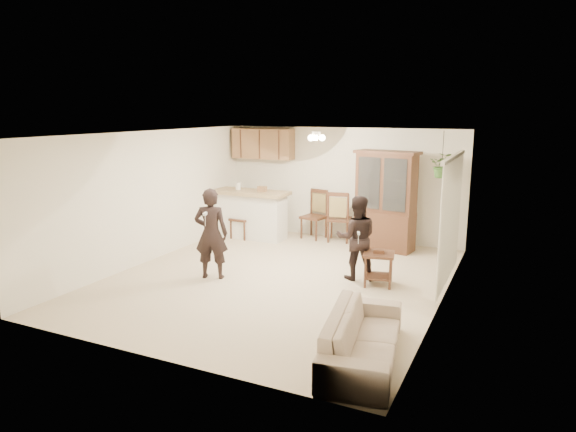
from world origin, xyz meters
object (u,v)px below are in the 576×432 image
at_px(adult, 211,228).
at_px(chair_bar, 242,226).
at_px(child, 356,241).
at_px(chair_hutch_left, 314,225).
at_px(china_hutch, 385,201).
at_px(chair_hutch_right, 339,227).
at_px(side_table, 378,268).
at_px(sofa, 363,331).

distance_m(adult, chair_bar, 2.91).
xyz_separation_m(child, chair_hutch_left, (-1.75, 2.34, -0.36)).
bearing_deg(china_hutch, chair_hutch_right, 177.33).
relative_size(china_hutch, side_table, 3.36).
height_order(adult, china_hutch, china_hutch).
bearing_deg(chair_bar, chair_hutch_right, 21.79).
xyz_separation_m(child, china_hutch, (-0.05, 2.10, 0.35)).
height_order(sofa, chair_bar, chair_bar).
distance_m(china_hutch, chair_hutch_right, 1.32).
bearing_deg(chair_hutch_right, adult, 60.64).
relative_size(chair_bar, chair_hutch_left, 0.91).
distance_m(sofa, china_hutch, 5.06).
bearing_deg(child, adult, 1.86).
bearing_deg(chair_bar, chair_hutch_left, 28.55).
bearing_deg(adult, child, -175.98).
bearing_deg(chair_hutch_right, china_hutch, 157.10).
relative_size(child, side_table, 2.20).
distance_m(adult, chair_hutch_right, 3.60).
bearing_deg(chair_hutch_right, chair_hutch_left, -10.91).
relative_size(adult, chair_hutch_left, 1.63).
distance_m(sofa, chair_hutch_right, 5.57).
xyz_separation_m(chair_bar, chair_hutch_right, (2.10, 0.68, 0.04)).
relative_size(china_hutch, chair_hutch_left, 1.87).
relative_size(sofa, chair_bar, 1.86).
height_order(child, chair_hutch_right, child).
bearing_deg(chair_bar, sofa, -42.73).
distance_m(child, side_table, 0.61).
bearing_deg(adult, chair_hutch_left, -119.05).
bearing_deg(side_table, china_hutch, 102.37).
xyz_separation_m(china_hutch, side_table, (0.50, -2.26, -0.73)).
bearing_deg(chair_hutch_right, child, 105.47).
bearing_deg(sofa, side_table, 2.09).
bearing_deg(sofa, chair_bar, 33.94).
height_order(adult, child, adult).
xyz_separation_m(sofa, child, (-0.98, 2.81, 0.31)).
bearing_deg(chair_bar, side_table, -22.38).
bearing_deg(child, side_table, 138.18).
bearing_deg(chair_hutch_left, sofa, -50.62).
xyz_separation_m(chair_hutch_left, chair_hutch_right, (0.61, -0.00, 0.01)).
bearing_deg(child, china_hutch, -110.75).
distance_m(side_table, chair_hutch_left, 3.33).
distance_m(adult, chair_hutch_left, 3.46).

